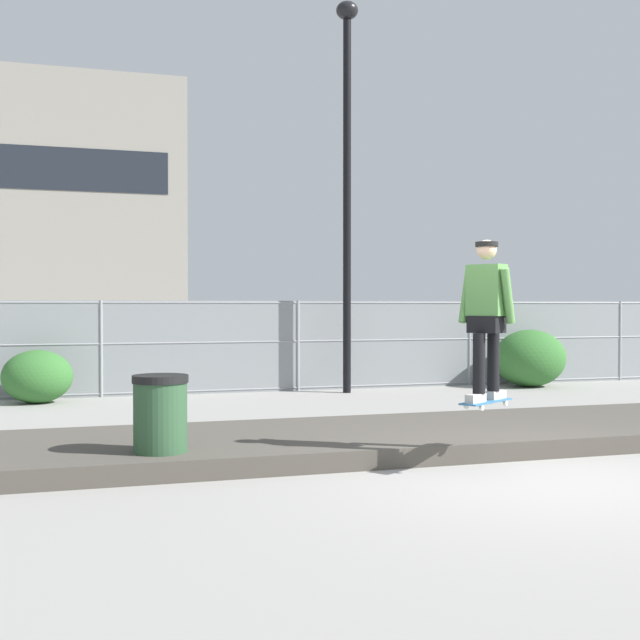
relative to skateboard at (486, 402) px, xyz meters
name	(u,v)px	position (x,y,z in m)	size (l,w,h in m)	color
ground_plane	(540,480)	(0.33, -0.51, -0.74)	(120.00, 120.00, 0.00)	gray
gravel_berm	(442,435)	(0.33, 1.74, -0.63)	(13.58, 2.66, 0.22)	#4C473F
skateboard	(486,402)	(0.00, 0.00, 0.00)	(0.78, 0.60, 0.07)	#2D608C
skater	(486,310)	(0.00, 0.00, 0.97)	(0.66, 0.61, 1.70)	#B2ADA8
chain_fence	(298,345)	(0.33, 8.46, 0.19)	(23.54, 0.06, 1.85)	gray
street_lamp	(347,154)	(1.16, 7.80, 4.03)	(0.44, 0.44, 7.81)	black
parked_car_near	(106,345)	(-3.34, 11.91, 0.10)	(4.51, 2.16, 1.66)	#B7BABF
parked_car_mid	(358,341)	(3.01, 12.24, 0.10)	(4.42, 1.98, 1.66)	navy
parked_car_far	(558,338)	(8.92, 12.12, 0.10)	(4.49, 2.14, 1.66)	silver
shrub_left	(37,377)	(-4.72, 7.77, -0.26)	(1.24, 1.01, 0.96)	#336B2D
shrub_center	(530,358)	(5.31, 7.73, -0.13)	(1.59, 1.30, 1.23)	#336B2D
trash_bin	(160,424)	(-3.29, 0.97, -0.22)	(0.59, 0.59, 1.03)	#2D5133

